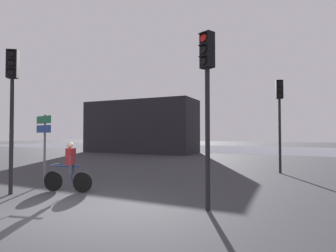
{
  "coord_description": "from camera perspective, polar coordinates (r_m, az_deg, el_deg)",
  "views": [
    {
      "loc": [
        4.88,
        -4.55,
        1.9
      ],
      "look_at": [
        0.5,
        5.0,
        2.2
      ],
      "focal_mm": 28.0,
      "sensor_mm": 36.0,
      "label": 1
    }
  ],
  "objects": [
    {
      "name": "cyclist",
      "position": [
        9.18,
        -20.64,
        -8.28
      ],
      "size": [
        1.67,
        0.55,
        1.62
      ],
      "rotation": [
        0.0,
        0.0,
        1.8
      ],
      "color": "black",
      "rests_on": "ground"
    },
    {
      "name": "traffic_light_near_right",
      "position": [
        6.69,
        8.53,
        8.58
      ],
      "size": [
        0.4,
        0.42,
        4.44
      ],
      "rotation": [
        0.0,
        0.0,
        2.63
      ],
      "color": "black",
      "rests_on": "ground"
    },
    {
      "name": "traffic_light_near_left",
      "position": [
        9.66,
        -30.81,
        6.07
      ],
      "size": [
        0.4,
        0.42,
        4.55
      ],
      "rotation": [
        0.0,
        0.0,
        3.73
      ],
      "color": "black",
      "rests_on": "ground"
    },
    {
      "name": "water_strip",
      "position": [
        33.23,
        16.21,
        -4.86
      ],
      "size": [
        80.0,
        16.0,
        0.01
      ],
      "primitive_type": "cube",
      "color": "slate",
      "rests_on": "ground"
    },
    {
      "name": "distant_building",
      "position": [
        26.52,
        -6.01,
        -0.19
      ],
      "size": [
        11.26,
        4.0,
        5.15
      ],
      "primitive_type": "cube",
      "color": "black",
      "rests_on": "ground"
    },
    {
      "name": "traffic_light_far_right",
      "position": [
        13.73,
        23.11,
        3.56
      ],
      "size": [
        0.37,
        0.39,
        4.48
      ],
      "rotation": [
        0.0,
        0.0,
        3.41
      ],
      "color": "black",
      "rests_on": "ground"
    },
    {
      "name": "ground_plane",
      "position": [
        6.93,
        -22.57,
        -17.4
      ],
      "size": [
        120.0,
        120.0,
        0.0
      ],
      "primitive_type": "plane",
      "color": "#333338"
    },
    {
      "name": "direction_sign_post",
      "position": [
        10.76,
        -25.37,
        -2.04
      ],
      "size": [
        1.07,
        0.32,
        2.6
      ],
      "rotation": [
        0.0,
        0.0,
        2.87
      ],
      "color": "slate",
      "rests_on": "ground"
    }
  ]
}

